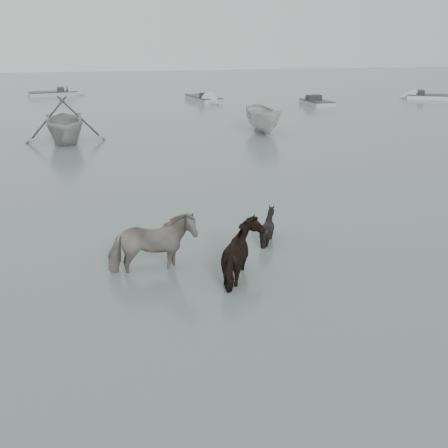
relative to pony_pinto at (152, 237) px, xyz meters
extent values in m
plane|color=slate|center=(2.50, 0.09, -0.88)|extent=(140.00, 140.00, 0.00)
imported|color=black|center=(0.00, 0.00, 0.00)|extent=(2.14, 1.08, 1.76)
imported|color=black|center=(2.12, -0.74, -0.05)|extent=(1.48, 1.71, 1.65)
imported|color=black|center=(3.31, 1.47, -0.29)|extent=(1.34, 1.28, 1.18)
imported|color=#9C9E9C|center=(-2.93, 17.46, 0.40)|extent=(4.60, 5.21, 2.57)
imported|color=beige|center=(7.90, 18.19, -0.06)|extent=(1.66, 4.28, 1.64)
camera|label=1|loc=(-0.91, -12.57, 4.67)|focal=45.00mm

